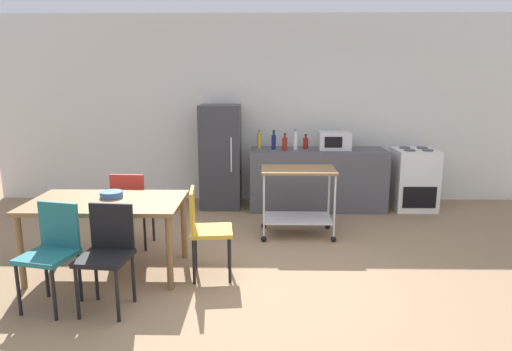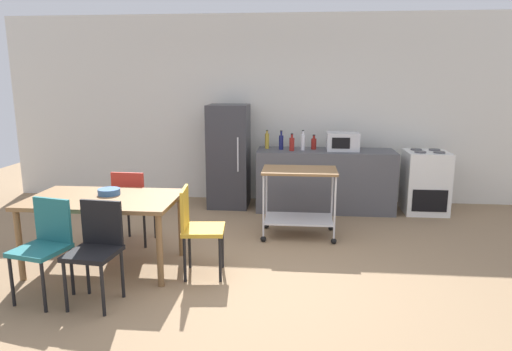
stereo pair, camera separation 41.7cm
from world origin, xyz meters
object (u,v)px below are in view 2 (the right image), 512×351
Objects in this scene: stove_oven at (425,182)px; bottle_soy_sauce at (267,141)px; chair_red at (133,202)px; chair_black at (96,245)px; bottle_vinegar at (292,144)px; bottle_sesame_oil at (314,143)px; bottle_soda at (281,142)px; microwave at (343,142)px; chair_teal at (45,242)px; fruit_bowl at (109,192)px; dining_table at (104,205)px; refrigerator at (229,156)px; chair_mustard at (197,225)px; kitchen_cart at (299,191)px; bottle_hot_sauce at (303,142)px.

stove_oven is 3.31× the size of bottle_soy_sauce.
chair_black is at bearing 100.57° from chair_red.
bottle_vinegar reaches higher than bottle_sesame_oil.
bottle_soda reaches higher than bottle_soy_sauce.
bottle_sesame_oil is at bearing -137.64° from chair_red.
microwave is at bearing -9.73° from bottle_sesame_oil.
chair_red is at bearing -155.62° from stove_oven.
fruit_bowl is (0.26, 0.81, 0.26)m from chair_teal.
bottle_vinegar is at bearing 68.07° from chair_teal.
chair_black is 3.94m from microwave.
stove_oven is 2.39m from bottle_soy_sauce.
refrigerator reaches higher than dining_table.
chair_mustard is (1.22, 0.60, 0.00)m from chair_teal.
fruit_bowl is at bearing 72.15° from chair_mustard.
chair_teal reaches higher than fruit_bowl.
kitchen_cart is at bearing -145.89° from stove_oven.
microwave is at bearing 8.08° from bottle_vinegar.
chair_red is 2.00m from refrigerator.
bottle_sesame_oil is at bearing -0.57° from bottle_soy_sauce.
chair_red is 3.94× the size of fruit_bowl.
bottle_soda is at bearing 102.64° from kitchen_cart.
bottle_soy_sauce is (0.51, 2.56, 0.50)m from chair_mustard.
refrigerator is at bearing 83.36° from chair_teal.
bottle_vinegar is 1.11× the size of fruit_bowl.
bottle_soy_sauce reaches higher than kitchen_cart.
chair_black is 1.43m from chair_red.
kitchen_cart is (2.22, 1.85, 0.05)m from chair_teal.
chair_black is 0.97× the size of stove_oven.
chair_red is 2.47m from bottle_vinegar.
refrigerator is at bearing 173.92° from bottle_hot_sauce.
bottle_vinegar is at bearing -32.84° from bottle_soda.
stove_oven is at bearing 50.65° from chair_teal.
kitchen_cart is at bearing -116.64° from microwave.
bottle_soy_sauce reaches higher than bottle_sesame_oil.
chair_red is 1.93× the size of microwave.
bottle_sesame_oil is at bearing 81.13° from kitchen_cart.
fruit_bowl is (-2.16, -2.35, -0.21)m from bottle_sesame_oil.
bottle_soy_sauce reaches higher than chair_mustard.
chair_teal is 1.42m from chair_red.
bottle_soda reaches higher than kitchen_cart.
bottle_vinegar is 0.74m from microwave.
chair_black is at bearing 124.73° from chair_mustard.
microwave is (2.60, 2.39, 0.36)m from dining_table.
chair_mustard is at bearing -123.05° from microwave.
bottle_vinegar is 1.16× the size of bottle_sesame_oil.
chair_teal is 3.02× the size of bottle_hot_sauce.
bottle_soda is at bearing -21.95° from chair_mustard.
fruit_bowl is at bearing -130.32° from bottle_vinegar.
dining_table is at bearing 78.73° from chair_mustard.
bottle_soy_sauce is 1.23× the size of fruit_bowl.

